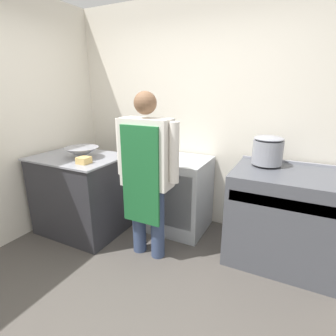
# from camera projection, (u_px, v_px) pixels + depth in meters

# --- Properties ---
(ground_plane) EXTENTS (14.00, 14.00, 0.00)m
(ground_plane) POSITION_uv_depth(u_px,v_px,m) (115.00, 309.00, 2.09)
(ground_plane) COLOR #4C4742
(wall_back) EXTENTS (8.00, 0.05, 2.70)m
(wall_back) POSITION_uv_depth(u_px,v_px,m) (198.00, 117.00, 3.20)
(wall_back) COLOR silver
(wall_back) RESTS_ON ground_plane
(wall_left) EXTENTS (0.05, 8.00, 2.70)m
(wall_left) POSITION_uv_depth(u_px,v_px,m) (50.00, 116.00, 3.27)
(wall_left) COLOR silver
(wall_left) RESTS_ON ground_plane
(prep_counter) EXTENTS (1.00, 0.77, 0.94)m
(prep_counter) POSITION_uv_depth(u_px,v_px,m) (81.00, 194.00, 3.15)
(prep_counter) COLOR #2D2D33
(prep_counter) RESTS_ON ground_plane
(stove) EXTENTS (1.01, 0.77, 0.95)m
(stove) POSITION_uv_depth(u_px,v_px,m) (283.00, 217.00, 2.59)
(stove) COLOR #4C4F56
(stove) RESTS_ON ground_plane
(fridge_unit) EXTENTS (0.67, 0.63, 0.89)m
(fridge_unit) POSITION_uv_depth(u_px,v_px,m) (179.00, 194.00, 3.19)
(fridge_unit) COLOR #A8ADB2
(fridge_unit) RESTS_ON ground_plane
(person_cook) EXTENTS (0.67, 0.24, 1.67)m
(person_cook) POSITION_uv_depth(u_px,v_px,m) (146.00, 168.00, 2.52)
(person_cook) COLOR #38476B
(person_cook) RESTS_ON ground_plane
(mixing_bowl) EXTENTS (0.38, 0.38, 0.12)m
(mixing_bowl) POSITION_uv_depth(u_px,v_px,m) (82.00, 153.00, 2.93)
(mixing_bowl) COLOR gray
(mixing_bowl) RESTS_ON prep_counter
(plastic_tub) EXTENTS (0.12, 0.12, 0.07)m
(plastic_tub) POSITION_uv_depth(u_px,v_px,m) (84.00, 160.00, 2.72)
(plastic_tub) COLOR #D8B266
(plastic_tub) RESTS_ON prep_counter
(stock_pot) EXTENTS (0.30, 0.30, 0.29)m
(stock_pot) POSITION_uv_depth(u_px,v_px,m) (268.00, 150.00, 2.62)
(stock_pot) COLOR gray
(stock_pot) RESTS_ON stove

